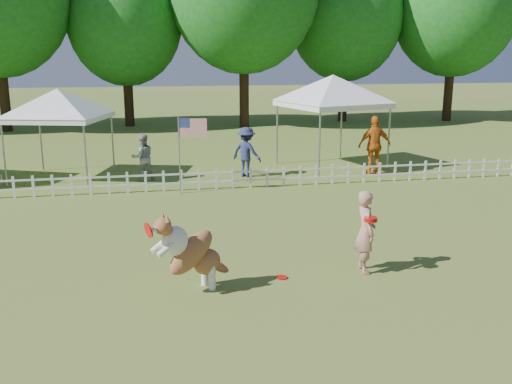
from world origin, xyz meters
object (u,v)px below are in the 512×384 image
(canopy_tent_left, at_px, (61,135))
(canopy_tent_right, at_px, (332,123))
(dog, at_px, (192,252))
(spectator_c, at_px, (375,145))
(spectator_a, at_px, (143,157))
(handler, at_px, (365,232))
(flag_pole, at_px, (179,156))
(spectator_b, at_px, (247,152))
(frisbee_on_turf, at_px, (282,277))

(canopy_tent_left, distance_m, canopy_tent_right, 8.78)
(dog, bearing_deg, spectator_c, 27.54)
(canopy_tent_left, distance_m, spectator_a, 2.63)
(canopy_tent_right, relative_size, spectator_c, 1.62)
(spectator_c, bearing_deg, handler, 64.18)
(canopy_tent_left, xyz_separation_m, canopy_tent_right, (8.77, 0.25, 0.16))
(canopy_tent_right, xyz_separation_m, flag_pole, (-5.32, -2.86, -0.45))
(canopy_tent_left, bearing_deg, spectator_a, -0.94)
(canopy_tent_left, xyz_separation_m, spectator_b, (5.66, -0.74, -0.58))
(handler, relative_size, canopy_tent_left, 0.55)
(frisbee_on_turf, height_order, flag_pole, flag_pole)
(frisbee_on_turf, distance_m, spectator_a, 8.79)
(handler, distance_m, dog, 3.10)
(spectator_a, height_order, spectator_b, spectator_b)
(dog, distance_m, flag_pole, 6.85)
(frisbee_on_turf, xyz_separation_m, spectator_a, (-2.34, 8.44, 0.71))
(dog, bearing_deg, spectator_a, 70.87)
(dog, relative_size, flag_pole, 0.64)
(spectator_c, bearing_deg, canopy_tent_left, -8.99)
(handler, distance_m, spectator_c, 8.72)
(spectator_c, bearing_deg, flag_pole, 10.79)
(flag_pole, relative_size, spectator_a, 1.49)
(handler, height_order, spectator_c, spectator_c)
(handler, bearing_deg, dog, 99.48)
(handler, bearing_deg, spectator_a, 28.36)
(canopy_tent_left, height_order, spectator_a, canopy_tent_left)
(handler, relative_size, flag_pole, 0.70)
(frisbee_on_turf, relative_size, canopy_tent_left, 0.08)
(spectator_a, height_order, spectator_c, spectator_c)
(spectator_a, xyz_separation_m, spectator_c, (7.33, -0.41, 0.22))
(spectator_b, bearing_deg, canopy_tent_left, 35.66)
(dog, xyz_separation_m, frisbee_on_turf, (1.56, 0.28, -0.67))
(frisbee_on_turf, relative_size, canopy_tent_right, 0.07)
(handler, xyz_separation_m, dog, (-3.09, -0.31, -0.06))
(canopy_tent_right, bearing_deg, spectator_c, -69.79)
(dog, xyz_separation_m, spectator_b, (2.44, 8.70, 0.10))
(spectator_a, bearing_deg, spectator_b, 166.30)
(dog, xyz_separation_m, spectator_a, (-0.78, 8.72, 0.04))
(spectator_a, bearing_deg, frisbee_on_turf, 92.19)
(flag_pole, bearing_deg, frisbee_on_turf, -68.45)
(handler, distance_m, spectator_a, 9.26)
(spectator_b, bearing_deg, canopy_tent_right, -119.20)
(canopy_tent_right, bearing_deg, spectator_b, -178.16)
(handler, relative_size, dog, 1.09)
(handler, distance_m, canopy_tent_right, 9.73)
(canopy_tent_left, height_order, canopy_tent_right, canopy_tent_right)
(canopy_tent_left, relative_size, spectator_b, 1.73)
(spectator_a, bearing_deg, handler, 101.39)
(canopy_tent_right, relative_size, spectator_a, 2.12)
(dog, xyz_separation_m, spectator_c, (6.55, 8.31, 0.26))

